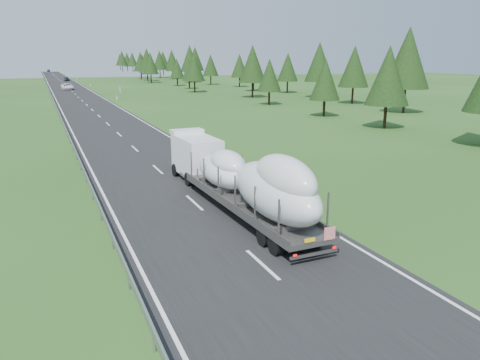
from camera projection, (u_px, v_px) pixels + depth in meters
name	position (u px, v px, depth m)	size (l,w,h in m)	color
ground	(262.00, 265.00, 18.81)	(400.00, 400.00, 0.00)	#244A18
road_surface	(75.00, 94.00, 107.87)	(10.00, 400.00, 0.02)	black
guardrail	(50.00, 92.00, 105.66)	(0.10, 400.00, 0.76)	slate
marker_posts	(83.00, 81.00, 159.17)	(0.13, 350.08, 1.00)	silver
highway_sign	(120.00, 91.00, 92.32)	(0.08, 0.90, 2.60)	slate
tree_line_right	(201.00, 62.00, 147.54)	(27.05, 354.67, 12.58)	black
boat_truck	(239.00, 175.00, 24.85)	(2.82, 17.53, 3.99)	silver
distant_van	(67.00, 87.00, 122.52)	(2.74, 5.93, 1.65)	white
distant_car_dark	(67.00, 79.00, 169.20)	(1.75, 4.34, 1.48)	black
distant_car_blue	(49.00, 71.00, 283.08)	(1.52, 4.35, 1.43)	#161840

